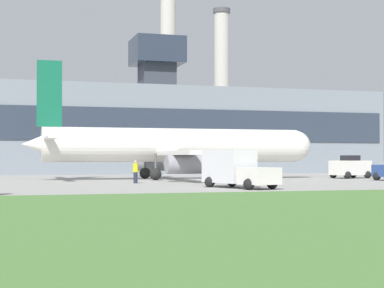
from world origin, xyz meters
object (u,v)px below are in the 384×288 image
at_px(airplane, 171,146).
at_px(ground_crew_person, 136,172).
at_px(fuel_truck, 236,169).
at_px(pushback_tug, 350,168).

bearing_deg(airplane, ground_crew_person, -120.99).
xyz_separation_m(airplane, ground_crew_person, (-5.05, -8.40, -2.12)).
xyz_separation_m(airplane, fuel_truck, (-0.38, -17.74, -1.81)).
distance_m(fuel_truck, ground_crew_person, 10.44).
xyz_separation_m(pushback_tug, ground_crew_person, (-22.14, -6.15, -0.10)).
relative_size(airplane, ground_crew_person, 15.47).
relative_size(airplane, fuel_truck, 4.30).
bearing_deg(ground_crew_person, airplane, 59.01).
bearing_deg(airplane, fuel_truck, -91.21).
height_order(pushback_tug, fuel_truck, fuel_truck).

